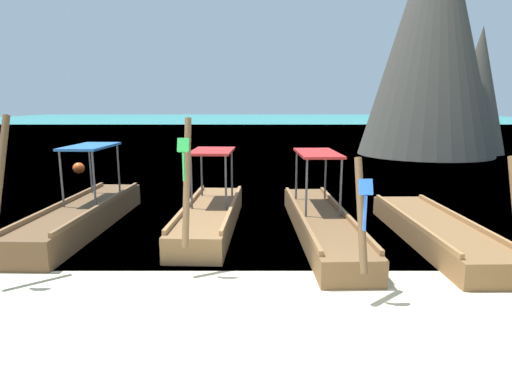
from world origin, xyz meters
The scene contains 8 objects.
ground centered at (0.00, 0.00, 0.00)m, with size 120.00×120.00×0.00m, color beige.
sea_water centered at (0.00, 62.15, 0.00)m, with size 120.00×120.00×0.00m, color teal.
longtail_boat_turquoise_ribbon centered at (-4.27, 4.89, 0.36)m, with size 1.29×6.46×2.85m.
longtail_boat_green_ribbon centered at (-1.17, 4.91, 0.34)m, with size 1.39×5.62×2.79m.
longtail_boat_blue_ribbon centered at (1.49, 4.40, 0.32)m, with size 1.32×6.76×2.21m.
longtail_boat_yellow_ribbon centered at (3.94, 3.84, 0.26)m, with size 1.36×5.77×2.24m.
karst_rock centered at (10.52, 21.11, 6.88)m, with size 9.09×7.88×14.41m.
mooring_buoy_near centered at (-7.82, 13.46, 0.25)m, with size 0.50×0.50×0.50m.
Camera 1 is at (-0.04, -5.42, 3.03)m, focal length 30.55 mm.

